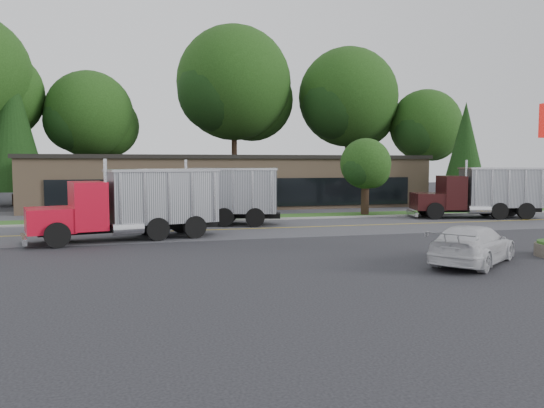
{
  "coord_description": "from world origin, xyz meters",
  "views": [
    {
      "loc": [
        -5.6,
        -19.75,
        3.69
      ],
      "look_at": [
        0.34,
        3.73,
        1.8
      ],
      "focal_mm": 35.0,
      "sensor_mm": 36.0,
      "label": 1
    }
  ],
  "objects_px": {
    "dump_truck_red": "(137,202)",
    "rally_car": "(473,245)",
    "dump_truck_maroon": "(483,191)",
    "dump_truck_blue": "(216,195)"
  },
  "relations": [
    {
      "from": "dump_truck_red",
      "to": "dump_truck_maroon",
      "type": "relative_size",
      "value": 1.06
    },
    {
      "from": "dump_truck_red",
      "to": "dump_truck_maroon",
      "type": "bearing_deg",
      "value": 177.79
    },
    {
      "from": "dump_truck_blue",
      "to": "dump_truck_maroon",
      "type": "bearing_deg",
      "value": -165.59
    },
    {
      "from": "dump_truck_red",
      "to": "dump_truck_maroon",
      "type": "height_order",
      "value": "same"
    },
    {
      "from": "dump_truck_blue",
      "to": "rally_car",
      "type": "height_order",
      "value": "dump_truck_blue"
    },
    {
      "from": "dump_truck_red",
      "to": "rally_car",
      "type": "bearing_deg",
      "value": 127.62
    },
    {
      "from": "dump_truck_red",
      "to": "rally_car",
      "type": "height_order",
      "value": "dump_truck_red"
    },
    {
      "from": "rally_car",
      "to": "dump_truck_red",
      "type": "bearing_deg",
      "value": 13.16
    },
    {
      "from": "dump_truck_blue",
      "to": "dump_truck_maroon",
      "type": "relative_size",
      "value": 1.02
    },
    {
      "from": "dump_truck_red",
      "to": "rally_car",
      "type": "xyz_separation_m",
      "value": [
        11.84,
        -9.57,
        -1.09
      ]
    }
  ]
}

